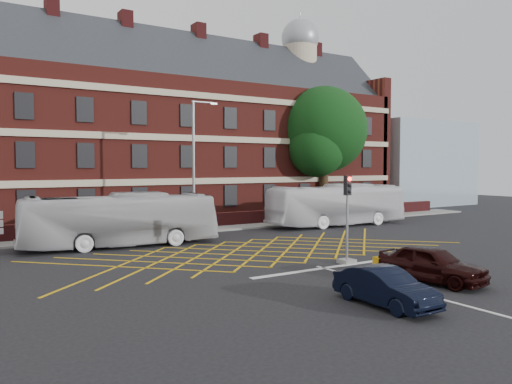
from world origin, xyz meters
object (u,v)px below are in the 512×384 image
car_navy (385,287)px  traffic_light_near (347,227)px  street_lamp (195,190)px  bus_right (337,205)px  bus_left (120,220)px  utility_cabinet (380,266)px  deciduous_tree (324,136)px  car_maroon (432,264)px

car_navy → traffic_light_near: bearing=58.1°
car_navy → street_lamp: 18.98m
bus_right → traffic_light_near: bearing=143.6°
traffic_light_near → street_lamp: street_lamp is taller
bus_left → traffic_light_near: size_ratio=2.65×
bus_left → traffic_light_near: traffic_light_near is taller
street_lamp → utility_cabinet: street_lamp is taller
bus_left → bus_right: (17.67, 0.97, 0.08)m
deciduous_tree → street_lamp: deciduous_tree is taller
car_navy → deciduous_tree: deciduous_tree is taller
car_navy → street_lamp: size_ratio=0.43×
bus_left → traffic_light_near: bearing=-138.7°
traffic_light_near → utility_cabinet: traffic_light_near is taller
bus_right → utility_cabinet: bus_right is taller
bus_right → car_maroon: 19.28m
street_lamp → car_navy: bearing=-95.5°
car_navy → deciduous_tree: 31.78m
bus_left → street_lamp: bearing=-68.2°
traffic_light_near → car_maroon: bearing=-87.4°
bus_right → utility_cabinet: 18.04m
bus_right → traffic_light_near: size_ratio=2.78×
bus_left → bus_right: size_ratio=0.95×
car_navy → deciduous_tree: size_ratio=0.32×
traffic_light_near → bus_left: bearing=125.5°
bus_left → deciduous_tree: deciduous_tree is taller
bus_left → traffic_light_near: (7.79, -10.90, 0.19)m
car_navy → utility_cabinet: size_ratio=4.90×
deciduous_tree → street_lamp: bearing=-159.1°
car_navy → utility_cabinet: car_navy is taller
bus_left → deciduous_tree: 24.22m
car_navy → traffic_light_near: traffic_light_near is taller
car_navy → utility_cabinet: 4.86m
traffic_light_near → utility_cabinet: (-0.62, -2.74, -1.37)m
car_navy → traffic_light_near: size_ratio=0.91×
car_navy → street_lamp: street_lamp is taller
bus_right → deciduous_tree: 10.17m
bus_left → car_navy: (3.78, -17.12, -0.94)m
deciduous_tree → traffic_light_near: bearing=-127.2°
bus_left → car_navy: size_ratio=2.90×
bus_right → car_navy: bearing=145.9°
car_maroon → traffic_light_near: 4.90m
utility_cabinet → bus_right: bearing=54.3°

